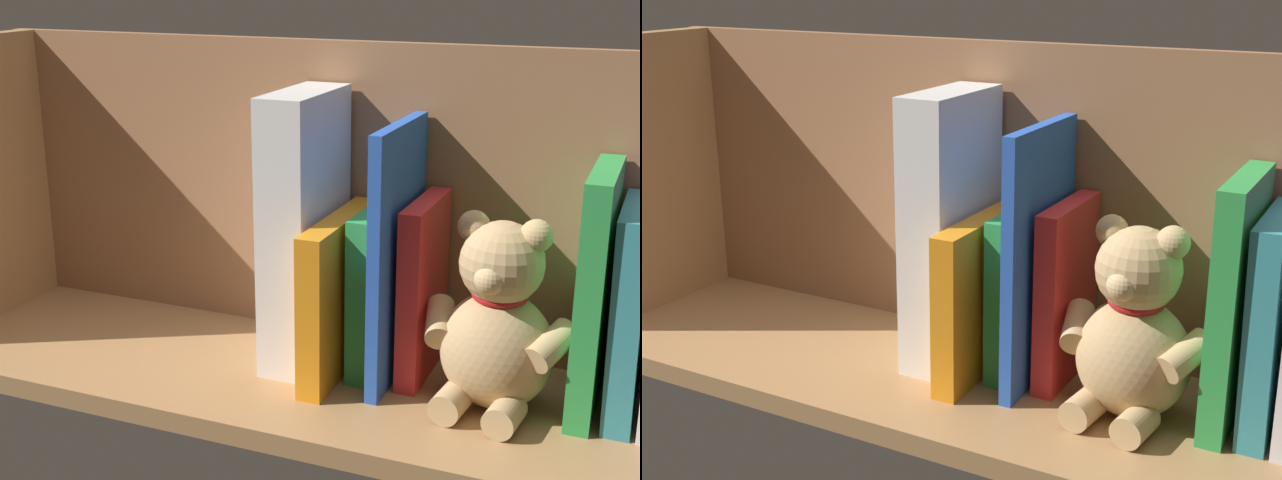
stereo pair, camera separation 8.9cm
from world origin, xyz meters
TOP-DOWN VIEW (x-y plane):
  - ground_plane at (0.00, 0.00)cm, footprint 91.34×27.16cm
  - shelf_back_panel at (0.00, -11.33)cm, footprint 91.34×1.50cm
  - book_2 at (-29.89, -3.73)cm, footprint 3.04×12.90cm
  - book_3 at (-26.69, -3.40)cm, footprint 2.39×13.56cm
  - teddy_bear at (-18.38, -0.16)cm, footprint 15.51×13.19cm
  - book_4 at (-9.76, -4.29)cm, footprint 2.26×11.78cm
  - book_5 at (-7.30, -2.71)cm, footprint 1.29×14.95cm
  - book_6 at (-4.70, -4.15)cm, footprint 2.53×12.07cm
  - book_7 at (-1.45, -1.70)cm, footprint 2.61×16.97cm
  - dictionary_thick_white at (3.11, -3.26)cm, footprint 5.12×13.64cm

SIDE VIEW (x-z plane):
  - ground_plane at x=0.00cm, z-range -2.20..0.00cm
  - book_7 at x=-1.45cm, z-range 0.00..16.82cm
  - teddy_bear at x=-18.38cm, z-range -1.15..18.09cm
  - book_6 at x=-4.70cm, z-range 0.00..17.47cm
  - book_4 at x=-9.76cm, z-range 0.00..18.79cm
  - book_2 at x=-29.89cm, z-range -0.02..20.53cm
  - book_3 at x=-26.69cm, z-range 0.00..23.71cm
  - book_5 at x=-7.30cm, z-range 0.00..26.70cm
  - dictionary_thick_white at x=3.11cm, z-range 0.00..29.17cm
  - shelf_back_panel at x=0.00cm, z-range 0.00..33.54cm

